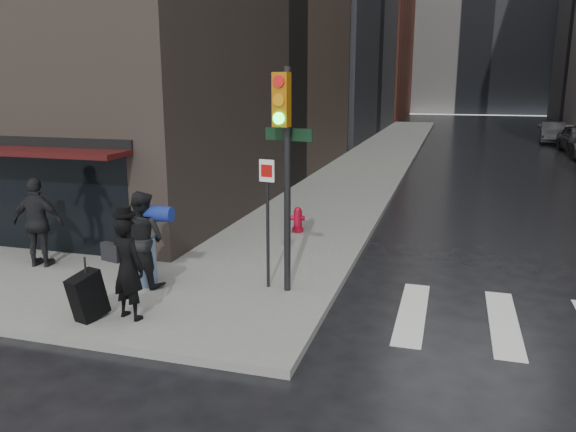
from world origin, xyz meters
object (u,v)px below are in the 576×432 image
at_px(man_overcoat, 119,272).
at_px(traffic_light, 283,151).
at_px(man_greycoat, 38,223).
at_px(parked_car_5, 553,133).
at_px(fire_hydrant, 298,221).
at_px(man_jeans, 143,238).

height_order(man_overcoat, traffic_light, traffic_light).
bearing_deg(man_greycoat, parked_car_5, -122.19).
xyz_separation_m(man_greycoat, fire_hydrant, (4.72, 4.50, -0.69)).
bearing_deg(fire_hydrant, parked_car_5, 69.82).
bearing_deg(man_overcoat, parked_car_5, -94.10).
relative_size(man_overcoat, parked_car_5, 0.46).
xyz_separation_m(man_overcoat, traffic_light, (2.33, 2.03, 1.92)).
height_order(man_greycoat, parked_car_5, man_greycoat).
distance_m(man_overcoat, fire_hydrant, 6.69).
height_order(man_jeans, man_greycoat, man_greycoat).
bearing_deg(man_jeans, fire_hydrant, -101.91).
relative_size(man_overcoat, man_greycoat, 1.02).
distance_m(traffic_light, parked_car_5, 35.01).
bearing_deg(man_greycoat, man_overcoat, 141.16).
xyz_separation_m(man_overcoat, parked_car_5, (12.07, 35.59, -0.27)).
distance_m(man_overcoat, man_greycoat, 3.90).
distance_m(traffic_light, fire_hydrant, 5.21).
relative_size(man_overcoat, traffic_light, 0.47).
distance_m(man_jeans, traffic_light, 3.38).
bearing_deg(fire_hydrant, man_jeans, -111.00).
distance_m(man_jeans, man_greycoat, 2.87).
distance_m(man_greycoat, parked_car_5, 36.93).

